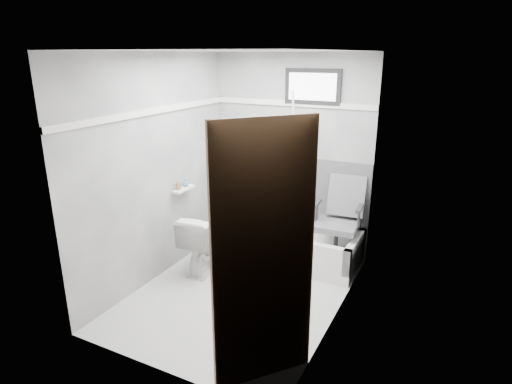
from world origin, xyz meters
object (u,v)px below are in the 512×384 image
Objects in this scene: toilet at (204,242)px; door at (279,286)px; bathtub at (295,244)px; office_chair at (337,220)px; soap_bottle_a at (178,185)px; soap_bottle_b at (186,183)px.

door is at bearing 129.24° from toilet.
bathtub is 0.61m from office_chair.
soap_bottle_a is at bearing -150.76° from bathtub.
office_chair is at bearing -158.56° from toilet.
soap_bottle_a is (-1.17, -0.65, 0.76)m from bathtub.
office_chair is 1.37× the size of toilet.
toilet is 6.46× the size of soap_bottle_a.
bathtub is 14.09× the size of soap_bottle_a.
bathtub is 1.08m from toilet.
door is 18.78× the size of soap_bottle_a.
bathtub is 2.46m from door.
soap_bottle_b is (-1.92, 1.70, -0.04)m from door.
bathtub is 1.54m from soap_bottle_a.
soap_bottle_b is at bearing 90.00° from soap_bottle_a.
toilet is (-1.33, -0.71, -0.25)m from office_chair.
soap_bottle_b is (-1.65, -0.56, 0.37)m from office_chair.
bathtub is at bearing -178.00° from office_chair.
office_chair is 10.28× the size of soap_bottle_b.
toilet is at bearing 135.87° from door.
door reaches higher than soap_bottle_a.
soap_bottle_a is at bearing 140.99° from door.
office_chair is 1.78m from soap_bottle_b.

